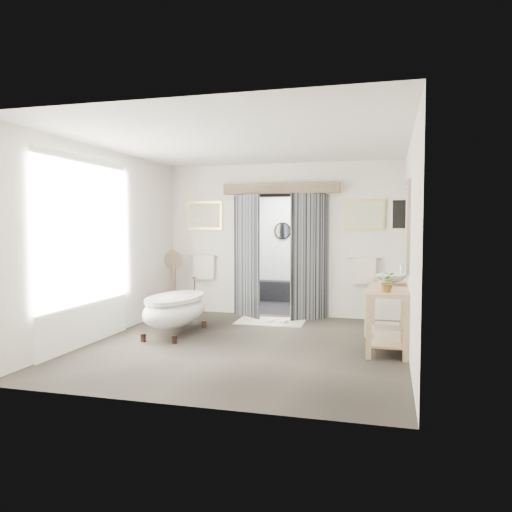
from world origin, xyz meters
name	(u,v)px	position (x,y,z in m)	size (l,w,h in m)	color
ground_plane	(245,345)	(0.00, 0.00, 0.00)	(5.00, 5.00, 0.00)	#494137
room_shell	(240,216)	(-0.04, -0.12, 1.86)	(4.52, 5.02, 2.91)	silver
shower_room	(296,263)	(0.00, 3.99, 0.91)	(2.22, 2.01, 2.51)	black
back_wall_dressing	(280,234)	(0.00, 2.32, 1.56)	(3.82, 0.67, 2.52)	black
clawfoot_tub	(175,309)	(-1.27, 0.40, 0.41)	(0.76, 1.70, 0.83)	#301E17
vanity	(386,312)	(1.95, 0.40, 0.51)	(0.57, 1.60, 0.85)	#A37C5C
pedestal_mirror	(173,287)	(-2.02, 1.99, 0.54)	(0.37, 0.24, 1.25)	brown
rug	(271,321)	(-0.05, 1.79, 0.01)	(1.20, 0.80, 0.01)	beige
slippers	(277,321)	(0.10, 1.68, 0.04)	(0.35, 0.26, 0.05)	silver
basin	(391,279)	(2.02, 0.75, 0.93)	(0.46, 0.46, 0.16)	white
plant	(388,282)	(1.97, -0.13, 0.98)	(0.24, 0.21, 0.27)	gray
soap_bottle_a	(383,279)	(1.91, 0.47, 0.95)	(0.09, 0.10, 0.21)	gray
soap_bottle_b	(385,277)	(1.93, 1.08, 0.93)	(0.12, 0.12, 0.16)	gray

